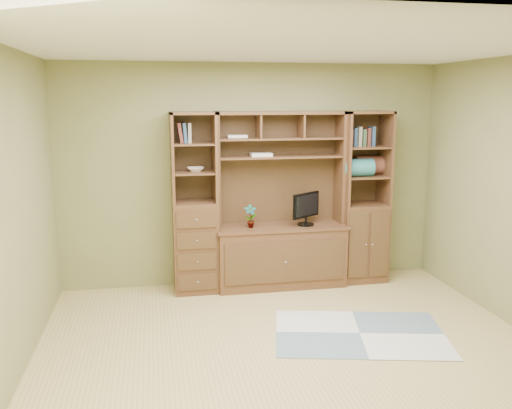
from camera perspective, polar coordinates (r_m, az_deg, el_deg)
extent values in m
cube|color=tan|center=(4.94, 4.03, -15.29)|extent=(4.60, 4.10, 0.04)
cube|color=white|center=(4.44, 4.50, 16.33)|extent=(4.60, 4.10, 0.04)
cube|color=olive|center=(6.44, -0.38, 3.13)|extent=(4.50, 0.04, 2.60)
cube|color=olive|center=(2.70, 15.47, -8.59)|extent=(4.50, 0.04, 2.60)
cube|color=olive|center=(4.50, -24.65, -1.37)|extent=(0.04, 4.00, 2.60)
cube|color=#52321C|center=(6.29, 2.66, 0.38)|extent=(1.54, 0.53, 2.05)
cube|color=#52321C|center=(6.17, -6.49, 0.12)|extent=(0.50, 0.45, 2.05)
cube|color=#52321C|center=(6.64, 11.22, 0.75)|extent=(0.55, 0.45, 2.05)
cube|color=#9EA4A3|center=(5.36, 10.87, -13.19)|extent=(1.78, 1.38, 0.01)
cube|color=black|center=(6.33, 5.30, 0.16)|extent=(0.47, 0.41, 0.53)
imported|color=#A24336|center=(6.21, -0.60, -1.25)|extent=(0.14, 0.10, 0.27)
cube|color=beige|center=(6.25, 0.53, 5.28)|extent=(0.24, 0.18, 0.04)
imported|color=white|center=(6.11, -6.38, 3.70)|extent=(0.19, 0.19, 0.05)
cube|color=#2C7175|center=(6.50, 10.67, 3.84)|extent=(0.36, 0.21, 0.21)
cube|color=brown|center=(6.70, 12.05, 4.08)|extent=(0.41, 0.23, 0.23)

